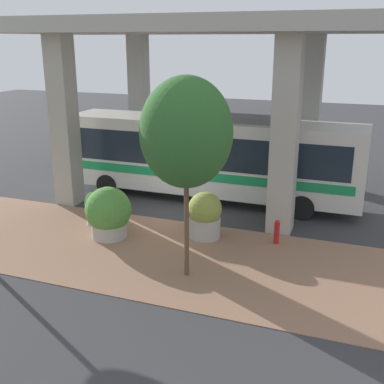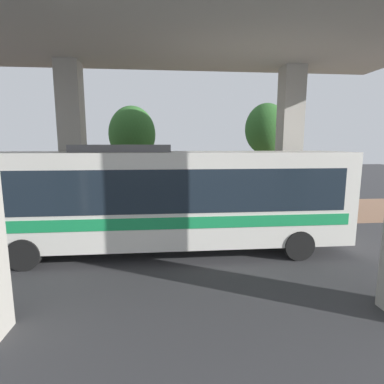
% 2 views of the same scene
% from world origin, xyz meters
% --- Properties ---
extents(ground_plane, '(80.00, 80.00, 0.00)m').
position_xyz_m(ground_plane, '(0.00, 0.00, 0.00)').
color(ground_plane, '#38383A').
rests_on(ground_plane, ground).
extents(sidewalk_strip, '(6.00, 40.00, 0.02)m').
position_xyz_m(sidewalk_strip, '(-3.00, 0.00, 0.01)').
color(sidewalk_strip, '#936B51').
rests_on(sidewalk_strip, ground).
extents(overpass, '(9.40, 17.17, 7.65)m').
position_xyz_m(overpass, '(4.00, 0.00, 6.62)').
color(overpass, '#ADA89E').
rests_on(overpass, ground).
extents(bus, '(2.54, 12.90, 3.80)m').
position_xyz_m(bus, '(3.03, -0.99, 2.06)').
color(bus, silver).
rests_on(bus, ground).
extents(fire_hydrant, '(0.39, 0.19, 0.88)m').
position_xyz_m(fire_hydrant, '(-0.80, -4.71, 0.45)').
color(fire_hydrant, '#B21919').
rests_on(fire_hydrant, ground).
extents(planter_front, '(1.20, 1.20, 1.69)m').
position_xyz_m(planter_front, '(-1.13, -2.19, 0.84)').
color(planter_front, '#ADA89E').
rests_on(planter_front, ground).
extents(planter_middle, '(1.64, 1.64, 1.87)m').
position_xyz_m(planter_middle, '(-2.33, 1.02, 0.92)').
color(planter_middle, '#ADA89E').
rests_on(planter_middle, ground).
extents(planter_back, '(1.04, 1.04, 1.38)m').
position_xyz_m(planter_back, '(-1.33, 2.04, 0.69)').
color(planter_back, '#ADA89E').
rests_on(planter_back, ground).
extents(street_tree_near, '(2.60, 2.60, 5.92)m').
position_xyz_m(street_tree_near, '(-4.09, -2.63, 4.35)').
color(street_tree_near, brown).
rests_on(street_tree_near, ground).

